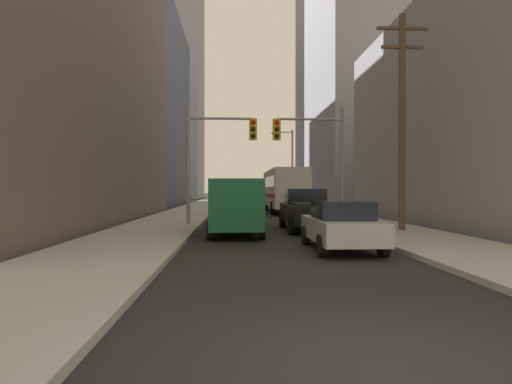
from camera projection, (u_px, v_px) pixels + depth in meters
name	position (u px, v px, depth m)	size (l,w,h in m)	color
ground_plane	(387.00, 371.00, 4.48)	(400.00, 400.00, 0.00)	black
sidewalk_left	(205.00, 204.00, 54.15)	(3.84, 160.00, 0.15)	#9E9E99
sidewalk_right	(287.00, 203.00, 54.67)	(3.84, 160.00, 0.15)	#9E9E99
city_bus	(284.00, 189.00, 34.97)	(2.67, 11.51, 3.40)	silver
pickup_truck_black	(307.00, 210.00, 19.74)	(2.20, 5.40, 1.90)	black
cargo_van_green	(236.00, 204.00, 17.68)	(2.16, 5.23, 2.26)	#195938
sedan_silver	(341.00, 225.00, 13.26)	(1.95, 4.20, 1.52)	#B7BABF
sedan_beige	(234.00, 209.00, 24.16)	(1.95, 4.24, 1.52)	#C6B793
sedan_maroon	(232.00, 203.00, 33.49)	(1.95, 4.22, 1.52)	maroon
traffic_signal_near_left	(218.00, 146.00, 21.46)	(3.50, 0.44, 6.00)	gray
traffic_signal_near_right	(312.00, 146.00, 21.70)	(3.59, 0.44, 6.00)	gray
utility_pole_right	(402.00, 118.00, 18.37)	(2.20, 0.28, 9.32)	brown
street_lamp_right	(289.00, 162.00, 41.05)	(2.09, 0.32, 7.50)	gray
building_left_mid_office	(103.00, 107.00, 50.27)	(17.10, 29.21, 22.99)	#4C515B
building_left_far_tower	(156.00, 60.00, 92.03)	(19.44, 20.23, 58.79)	#93939E
building_right_mid_block	(409.00, 66.00, 54.85)	(25.27, 26.62, 35.17)	#93939E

